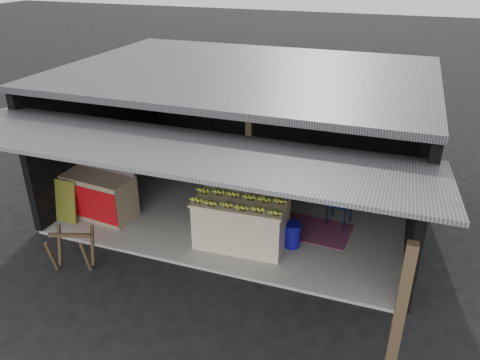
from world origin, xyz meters
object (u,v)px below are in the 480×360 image
at_px(banana_table, 242,221).
at_px(water_barrel, 292,236).
at_px(neighbor_stall, 97,193).
at_px(plastic_chair, 342,197).
at_px(white_crate, 254,194).
at_px(sawhorse, 72,247).

height_order(banana_table, water_barrel, banana_table).
relative_size(neighbor_stall, water_barrel, 3.73).
bearing_deg(plastic_chair, white_crate, -153.05).
height_order(sawhorse, plastic_chair, plastic_chair).
bearing_deg(neighbor_stall, water_barrel, 8.99).
distance_m(white_crate, neighbor_stall, 3.28).
relative_size(white_crate, water_barrel, 2.47).
bearing_deg(banana_table, white_crate, 92.18).
xyz_separation_m(sawhorse, water_barrel, (3.49, 1.91, -0.17)).
relative_size(banana_table, plastic_chair, 1.80).
bearing_deg(banana_table, neighbor_stall, 177.46).
relative_size(sawhorse, water_barrel, 1.79).
bearing_deg(neighbor_stall, banana_table, 6.06).
bearing_deg(sawhorse, white_crate, 28.84).
height_order(banana_table, sawhorse, banana_table).
height_order(white_crate, water_barrel, white_crate).
bearing_deg(plastic_chair, sawhorse, -131.71).
relative_size(banana_table, white_crate, 1.57).
bearing_deg(plastic_chair, neighbor_stall, -152.02).
height_order(water_barrel, plastic_chair, plastic_chair).
xyz_separation_m(banana_table, water_barrel, (0.93, 0.21, -0.25)).
bearing_deg(water_barrel, white_crate, 143.57).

